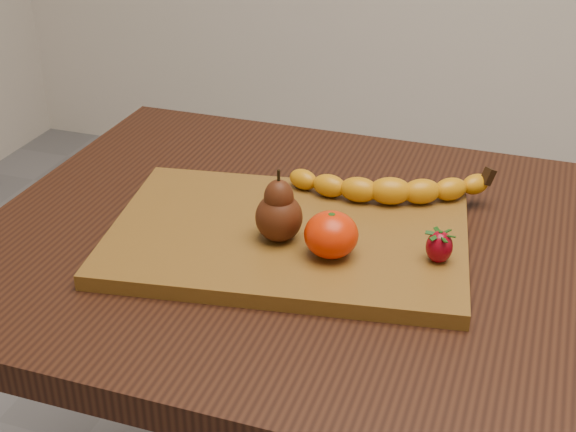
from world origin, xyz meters
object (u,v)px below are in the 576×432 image
(mandarin, at_px, (331,235))
(table, at_px, (358,308))
(cutting_board, at_px, (288,237))
(pear, at_px, (279,205))

(mandarin, bearing_deg, table, 72.35)
(cutting_board, xyz_separation_m, pear, (-0.00, -0.02, 0.06))
(pear, bearing_deg, cutting_board, 80.42)
(pear, bearing_deg, mandarin, -13.51)
(pear, distance_m, mandarin, 0.08)
(table, distance_m, pear, 0.19)
(table, relative_size, cutting_board, 2.22)
(cutting_board, relative_size, mandarin, 6.88)
(pear, xyz_separation_m, mandarin, (0.07, -0.02, -0.02))
(table, bearing_deg, mandarin, -107.65)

